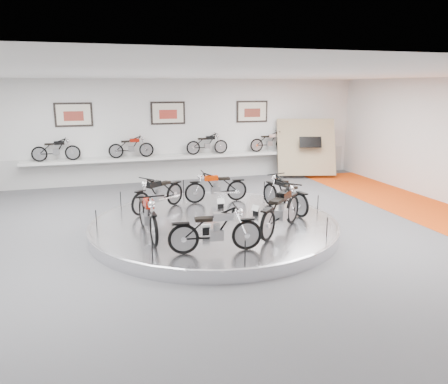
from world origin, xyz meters
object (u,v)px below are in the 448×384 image
object	(u,v)px
bike_a	(285,194)
bike_d	(148,214)
bike_b	(216,186)
display_platform	(214,226)
shelf	(170,157)
bike_e	(216,229)
bike_c	(158,193)
bike_f	(281,209)

from	to	relation	value
bike_a	bike_d	xyz separation A→B (m)	(-3.93, -1.02, 0.04)
bike_d	bike_a	bearing A→B (deg)	101.48
bike_b	display_platform	bearing A→B (deg)	75.33
shelf	bike_a	size ratio (longest dim) A/B	6.40
shelf	display_platform	bearing A→B (deg)	-90.00
display_platform	bike_d	world-z (taller)	bike_d
bike_e	bike_a	bearing A→B (deg)	48.15
bike_c	bike_b	bearing A→B (deg)	155.53
shelf	bike_c	size ratio (longest dim) A/B	6.48
bike_b	shelf	bearing A→B (deg)	-80.13
shelf	bike_c	world-z (taller)	bike_c
bike_b	bike_e	size ratio (longest dim) A/B	0.96
shelf	bike_f	distance (m)	7.82
bike_b	bike_c	xyz separation A→B (m)	(-1.81, -0.40, 0.02)
bike_e	shelf	bearing A→B (deg)	92.22
bike_f	shelf	bearing A→B (deg)	56.50
bike_c	bike_e	world-z (taller)	bike_e
bike_f	bike_d	bearing A→B (deg)	125.88
bike_d	bike_f	world-z (taller)	bike_f
bike_c	bike_d	world-z (taller)	bike_d
bike_e	bike_f	distance (m)	2.03
shelf	bike_c	bearing A→B (deg)	-103.96
bike_a	bike_e	size ratio (longest dim) A/B	1.01
bike_f	bike_b	bearing A→B (deg)	59.88
shelf	bike_b	bearing A→B (deg)	-82.84
bike_b	bike_d	distance (m)	3.47
bike_d	shelf	bearing A→B (deg)	162.79
bike_b	bike_f	size ratio (longest dim) A/B	0.86
display_platform	bike_e	bearing A→B (deg)	-104.79
bike_d	bike_e	size ratio (longest dim) A/B	1.08
display_platform	bike_e	world-z (taller)	bike_e
bike_d	bike_f	distance (m)	3.15
display_platform	bike_c	distance (m)	2.00
bike_c	bike_d	distance (m)	2.21
bike_d	bike_f	size ratio (longest dim) A/B	0.97
bike_a	bike_f	size ratio (longest dim) A/B	0.90
display_platform	bike_a	bearing A→B (deg)	8.28
bike_c	bike_d	xyz separation A→B (m)	(-0.56, -2.14, 0.04)
bike_e	bike_b	bearing A→B (deg)	79.99
display_platform	bike_e	distance (m)	2.30
display_platform	bike_d	bearing A→B (deg)	-158.58
bike_d	bike_e	world-z (taller)	bike_d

